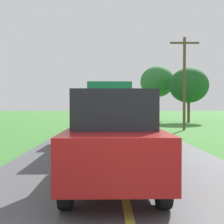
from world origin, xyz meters
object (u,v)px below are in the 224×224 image
banana_truck_far (111,109)px  utility_pole_roadside (184,80)px  roadside_tree_mid_right (157,82)px  roadside_tree_far_left (189,85)px  banana_truck_near (110,112)px  following_car (113,137)px

banana_truck_far → utility_pole_roadside: utility_pole_roadside is taller
roadside_tree_mid_right → roadside_tree_far_left: size_ratio=1.12×
banana_truck_near → banana_truck_far: same height
utility_pole_roadside → following_car: bearing=-111.8°
roadside_tree_mid_right → roadside_tree_far_left: bearing=-54.1°
banana_truck_near → roadside_tree_far_left: 18.28m
banana_truck_far → roadside_tree_far_left: 8.98m
roadside_tree_mid_right → utility_pole_roadside: bearing=-92.2°
banana_truck_far → roadside_tree_far_left: (8.28, 2.42, 2.48)m
utility_pole_roadside → roadside_tree_far_left: 9.61m
banana_truck_near → roadside_tree_mid_right: size_ratio=0.89×
banana_truck_far → utility_pole_roadside: size_ratio=0.87×
utility_pole_roadside → following_car: size_ratio=1.63×
banana_truck_near → utility_pole_roadside: 9.03m
following_car → roadside_tree_far_left: bearing=69.3°
following_car → banana_truck_near: bearing=90.0°
following_car → roadside_tree_mid_right: bearing=77.3°
banana_truck_near → banana_truck_far: 13.52m
banana_truck_near → following_car: bearing=-90.0°
banana_truck_near → following_car: (0.00, -6.77, -0.40)m
following_car → banana_truck_far: bearing=89.1°
banana_truck_far → roadside_tree_mid_right: size_ratio=0.89×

